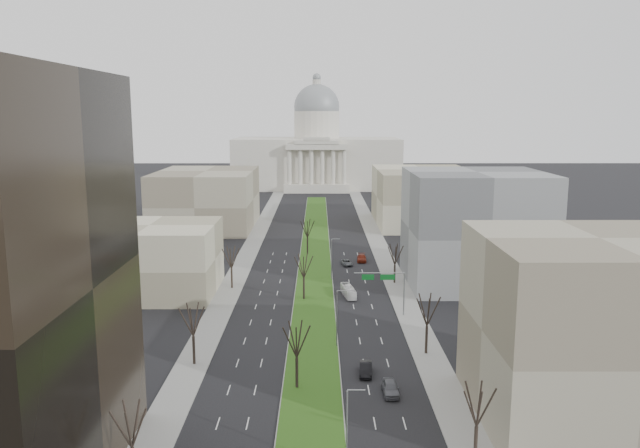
{
  "coord_description": "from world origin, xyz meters",
  "views": [
    {
      "loc": [
        0.89,
        -37.64,
        36.01
      ],
      "look_at": [
        1.22,
        108.03,
        10.09
      ],
      "focal_mm": 35.0,
      "sensor_mm": 36.0,
      "label": 1
    }
  ],
  "objects_px": {
    "box_van": "(348,291)",
    "car_black": "(366,369)",
    "car_grey_near": "(390,388)",
    "car_grey_far": "(347,263)",
    "car_red": "(362,258)"
  },
  "relations": [
    {
      "from": "car_grey_near",
      "to": "box_van",
      "type": "distance_m",
      "value": 44.07
    },
    {
      "from": "car_red",
      "to": "car_grey_far",
      "type": "relative_size",
      "value": 1.17
    },
    {
      "from": "box_van",
      "to": "car_black",
      "type": "bearing_deg",
      "value": -97.85
    },
    {
      "from": "car_grey_near",
      "to": "car_black",
      "type": "xyz_separation_m",
      "value": [
        -2.75,
        6.21,
        -0.05
      ]
    },
    {
      "from": "car_black",
      "to": "car_red",
      "type": "xyz_separation_m",
      "value": [
        4.06,
        67.58,
        -0.01
      ]
    },
    {
      "from": "car_grey_near",
      "to": "car_red",
      "type": "bearing_deg",
      "value": 88.0
    },
    {
      "from": "car_black",
      "to": "car_grey_far",
      "type": "xyz_separation_m",
      "value": [
        0.16,
        63.54,
        -0.15
      ]
    },
    {
      "from": "car_grey_near",
      "to": "car_red",
      "type": "height_order",
      "value": "car_grey_near"
    },
    {
      "from": "car_black",
      "to": "box_van",
      "type": "xyz_separation_m",
      "value": [
        -0.65,
        37.73,
        0.27
      ]
    },
    {
      "from": "car_black",
      "to": "box_van",
      "type": "bearing_deg",
      "value": 95.08
    },
    {
      "from": "box_van",
      "to": "car_grey_far",
      "type": "bearing_deg",
      "value": 79.38
    },
    {
      "from": "car_grey_near",
      "to": "car_grey_far",
      "type": "height_order",
      "value": "car_grey_near"
    },
    {
      "from": "car_grey_far",
      "to": "box_van",
      "type": "relative_size",
      "value": 0.61
    },
    {
      "from": "car_red",
      "to": "box_van",
      "type": "relative_size",
      "value": 0.71
    },
    {
      "from": "car_grey_near",
      "to": "car_black",
      "type": "relative_size",
      "value": 1.02
    }
  ]
}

